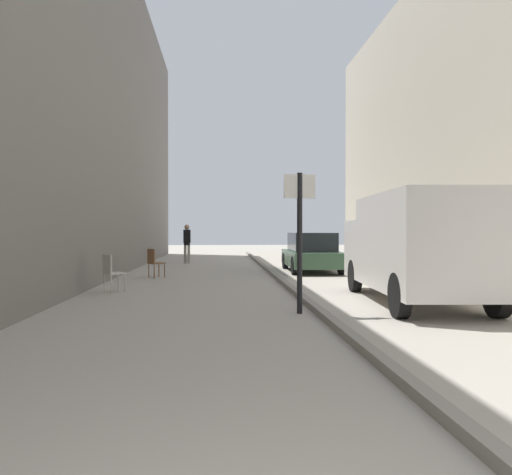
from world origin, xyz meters
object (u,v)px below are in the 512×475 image
at_px(parked_car, 311,252).
at_px(cafe_chair_near_window, 111,270).
at_px(delivery_van, 414,245).
at_px(cafe_chair_by_doorway, 154,261).
at_px(street_sign_post, 300,230).
at_px(pedestrian_main_foreground, 187,241).

xyz_separation_m(parked_car, cafe_chair_near_window, (-6.10, -6.01, -0.17)).
height_order(delivery_van, cafe_chair_by_doorway, delivery_van).
bearing_deg(cafe_chair_near_window, cafe_chair_by_doorway, 134.03).
bearing_deg(cafe_chair_by_doorway, street_sign_post, -9.44).
relative_size(parked_car, street_sign_post, 1.63).
bearing_deg(pedestrian_main_foreground, parked_car, 154.11).
bearing_deg(cafe_chair_by_doorway, cafe_chair_near_window, -43.45).
bearing_deg(cafe_chair_by_doorway, delivery_van, 9.88).
bearing_deg(delivery_van, street_sign_post, -151.77).
relative_size(parked_car, cafe_chair_near_window, 4.50).
distance_m(pedestrian_main_foreground, cafe_chair_near_window, 11.15).
bearing_deg(cafe_chair_by_doorway, parked_car, 75.43).
distance_m(street_sign_post, cafe_chair_near_window, 5.51).
relative_size(delivery_van, street_sign_post, 2.15).
distance_m(pedestrian_main_foreground, street_sign_post, 14.88).
relative_size(street_sign_post, cafe_chair_near_window, 2.77).
xyz_separation_m(pedestrian_main_foreground, parked_car, (4.95, -5.07, -0.33)).
distance_m(delivery_van, cafe_chair_near_window, 7.20).
height_order(parked_car, cafe_chair_by_doorway, parked_car).
relative_size(delivery_van, cafe_chair_near_window, 5.96).
bearing_deg(delivery_van, cafe_chair_near_window, 165.09).
relative_size(pedestrian_main_foreground, street_sign_post, 0.70).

